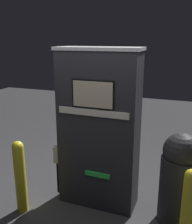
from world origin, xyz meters
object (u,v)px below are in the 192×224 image
gas_pump (99,130)px  safety_bollard (20,175)px  safety_bollard_far (188,209)px  trash_bin (179,178)px

gas_pump → safety_bollard: gas_pump is taller
gas_pump → safety_bollard_far: 1.39m
trash_bin → safety_bollard_far: size_ratio=1.21×
safety_bollard → trash_bin: size_ratio=0.85×
gas_pump → safety_bollard_far: gas_pump is taller
safety_bollard → trash_bin: bearing=14.8°
trash_bin → gas_pump: bearing=177.4°
safety_bollard → trash_bin: (1.92, 0.51, 0.08)m
gas_pump → safety_bollard: size_ratio=2.15×
gas_pump → safety_bollard_far: bearing=-22.8°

